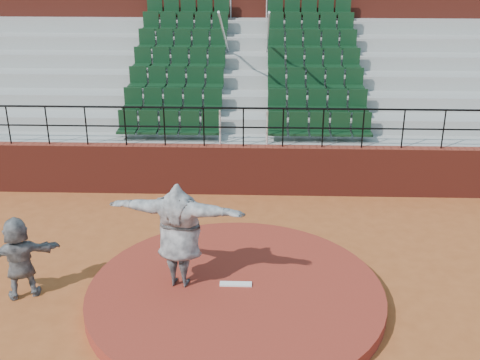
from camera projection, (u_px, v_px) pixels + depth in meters
name	position (u px, v px, depth m)	size (l,w,h in m)	color
ground	(236.00, 301.00, 11.21)	(90.00, 90.00, 0.00)	#A45125
pitchers_mound	(235.00, 295.00, 11.16)	(5.50, 5.50, 0.25)	maroon
pitching_rubber	(236.00, 284.00, 11.25)	(0.60, 0.15, 0.03)	white
boundary_wall	(243.00, 170.00, 15.57)	(24.00, 0.30, 1.30)	maroon
wall_railing	(243.00, 119.00, 15.05)	(24.04, 0.05, 1.03)	black
seating_deck	(247.00, 103.00, 18.64)	(24.00, 5.97, 4.63)	#9B9A95
press_box_facade	(249.00, 16.00, 21.48)	(24.00, 3.00, 7.10)	maroon
pitcher	(179.00, 235.00, 10.92)	(2.51, 0.68, 2.04)	black
fielder	(19.00, 258.00, 11.07)	(1.49, 0.48, 1.61)	black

